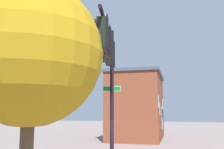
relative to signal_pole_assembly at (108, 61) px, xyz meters
name	(u,v)px	position (x,y,z in m)	size (l,w,h in m)	color
signal_pole_assembly	(108,61)	(0.00, 0.00, 0.00)	(5.18, 1.49, 7.18)	black
utility_pole	(33,95)	(-0.93, -4.20, -1.37)	(1.69, 0.86, 7.27)	brown
tree_mid	(31,55)	(3.11, -1.85, -0.27)	(4.90, 4.90, 7.32)	brown
brick_building	(137,106)	(-17.05, -1.29, -1.61)	(9.35, 5.44, 7.00)	brown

